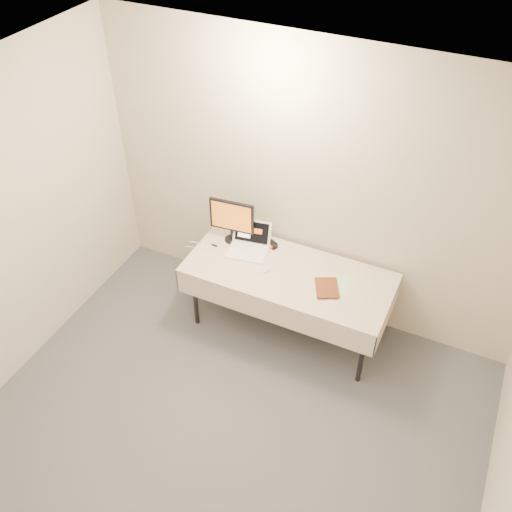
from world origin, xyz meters
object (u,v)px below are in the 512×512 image
at_px(laptop, 249,244).
at_px(book, 317,278).
at_px(table, 288,277).
at_px(monitor, 232,218).

height_order(laptop, book, book).
height_order(table, book, book).
distance_m(laptop, monitor, 0.29).
bearing_deg(table, book, -19.14).
relative_size(table, book, 7.30).
bearing_deg(laptop, table, -26.96).
distance_m(table, monitor, 0.76).
xyz_separation_m(table, laptop, (-0.46, 0.14, 0.12)).
bearing_deg(laptop, monitor, 155.73).
bearing_deg(monitor, book, -23.13).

